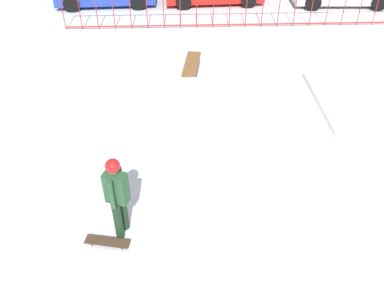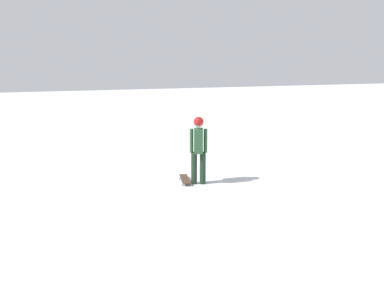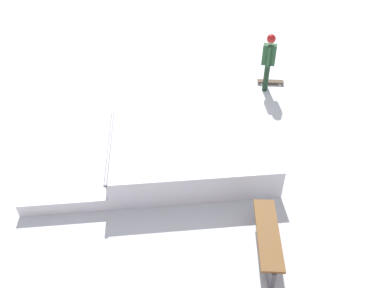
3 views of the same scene
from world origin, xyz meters
name	(u,v)px [view 2 (image 2 of 3)]	position (x,y,z in m)	size (l,w,h in m)	color
ground_plane	(360,212)	(0.00, 0.00, 0.00)	(60.00, 60.00, 0.00)	silver
skater	(198,145)	(-2.77, -2.73, 1.01)	(0.43, 0.43, 1.73)	black
skateboard	(185,179)	(-3.00, -3.02, 0.08)	(0.82, 0.34, 0.09)	#3F2D1E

